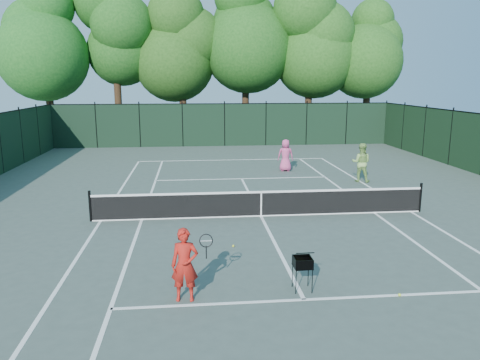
{
  "coord_description": "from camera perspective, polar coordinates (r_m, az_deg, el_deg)",
  "views": [
    {
      "loc": [
        -2.34,
        -15.58,
        4.67
      ],
      "look_at": [
        -0.64,
        1.0,
        1.1
      ],
      "focal_mm": 35.0,
      "sensor_mm": 36.0,
      "label": 1
    }
  ],
  "objects": [
    {
      "name": "center_service_line",
      "position": [
        16.43,
        2.57,
        -4.42
      ],
      "size": [
        0.1,
        12.8,
        0.01
      ],
      "primitive_type": "cube",
      "color": "white",
      "rests_on": "ground"
    },
    {
      "name": "baseline_far",
      "position": [
        27.96,
        -0.99,
        2.47
      ],
      "size": [
        10.97,
        0.1,
        0.01
      ],
      "primitive_type": "cube",
      "color": "white",
      "rests_on": "ground"
    },
    {
      "name": "service_line_far",
      "position": [
        22.59,
        0.2,
        0.16
      ],
      "size": [
        8.23,
        0.1,
        0.01
      ],
      "primitive_type": "cube",
      "color": "white",
      "rests_on": "ground"
    },
    {
      "name": "loose_ball_near_cart",
      "position": [
        11.17,
        18.88,
        -13.11
      ],
      "size": [
        0.07,
        0.07,
        0.07
      ],
      "primitive_type": "sphere",
      "color": "#D0F632",
      "rests_on": "ground"
    },
    {
      "name": "player_green",
      "position": [
        22.52,
        14.55,
        2.07
      ],
      "size": [
        1.08,
        0.99,
        1.81
      ],
      "rotation": [
        0.0,
        0.0,
        2.71
      ],
      "color": "#8BB85C",
      "rests_on": "ground"
    },
    {
      "name": "tree_5",
      "position": [
        40.43,
        15.53,
        15.97
      ],
      "size": [
        5.8,
        5.8,
        12.23
      ],
      "color": "black",
      "rests_on": "ground"
    },
    {
      "name": "coach",
      "position": [
        10.21,
        -6.73,
        -10.22
      ],
      "size": [
        0.93,
        0.58,
        1.61
      ],
      "rotation": [
        0.0,
        0.0,
        -0.06
      ],
      "color": "red",
      "rests_on": "ground"
    },
    {
      "name": "sideline_doubles_right",
      "position": [
        18.05,
        20.11,
        -3.65
      ],
      "size": [
        0.1,
        23.77,
        0.01
      ],
      "primitive_type": "cube",
      "color": "white",
      "rests_on": "ground"
    },
    {
      "name": "tree_0",
      "position": [
        38.74,
        -22.79,
        16.35
      ],
      "size": [
        6.4,
        6.4,
        13.14
      ],
      "color": "black",
      "rests_on": "ground"
    },
    {
      "name": "ground",
      "position": [
        16.43,
        2.57,
        -4.43
      ],
      "size": [
        90.0,
        90.0,
        0.0
      ],
      "primitive_type": "plane",
      "color": "#414F47",
      "rests_on": "ground"
    },
    {
      "name": "tree_1",
      "position": [
        38.22,
        -15.09,
        17.73
      ],
      "size": [
        6.8,
        6.8,
        13.98
      ],
      "color": "black",
      "rests_on": "ground"
    },
    {
      "name": "player_pink",
      "position": [
        24.52,
        5.57,
        3.03
      ],
      "size": [
        0.89,
        0.65,
        1.67
      ],
      "rotation": [
        0.0,
        0.0,
        2.98
      ],
      "color": "#CA477F",
      "rests_on": "ground"
    },
    {
      "name": "tree_4",
      "position": [
        38.49,
        8.58,
        17.13
      ],
      "size": [
        6.2,
        6.2,
        12.97
      ],
      "color": "black",
      "rests_on": "ground"
    },
    {
      "name": "sideline_singles_left",
      "position": [
        16.36,
        -11.88,
        -4.75
      ],
      "size": [
        0.1,
        23.77,
        0.01
      ],
      "primitive_type": "cube",
      "color": "white",
      "rests_on": "ground"
    },
    {
      "name": "fence_far",
      "position": [
        33.81,
        -1.89,
        6.7
      ],
      "size": [
        24.0,
        0.05,
        3.0
      ],
      "primitive_type": "cube",
      "color": "black",
      "rests_on": "ground"
    },
    {
      "name": "sideline_doubles_left",
      "position": [
        16.56,
        -16.62,
        -4.8
      ],
      "size": [
        0.1,
        23.77,
        0.01
      ],
      "primitive_type": "cube",
      "color": "white",
      "rests_on": "ground"
    },
    {
      "name": "loose_ball_midcourt",
      "position": [
        13.47,
        -0.82,
        -8.04
      ],
      "size": [
        0.07,
        0.07,
        0.07
      ],
      "primitive_type": "sphere",
      "color": "gold",
      "rests_on": "ground"
    },
    {
      "name": "ball_hopper",
      "position": [
        10.74,
        7.65,
        -9.96
      ],
      "size": [
        0.42,
        0.42,
        0.78
      ],
      "rotation": [
        0.0,
        0.0,
        0.03
      ],
      "color": "black",
      "rests_on": "ground"
    },
    {
      "name": "service_line_near",
      "position": [
        10.56,
        7.81,
        -14.25
      ],
      "size": [
        8.23,
        0.1,
        0.01
      ],
      "primitive_type": "cube",
      "color": "white",
      "rests_on": "ground"
    },
    {
      "name": "tree_3",
      "position": [
        38.37,
        0.7,
        18.57
      ],
      "size": [
        7.0,
        7.0,
        14.45
      ],
      "color": "black",
      "rests_on": "ground"
    },
    {
      "name": "tennis_net",
      "position": [
        16.3,
        2.59,
        -2.83
      ],
      "size": [
        11.69,
        0.09,
        1.06
      ],
      "color": "black",
      "rests_on": "ground"
    },
    {
      "name": "tree_2",
      "position": [
        37.51,
        -7.16,
        16.67
      ],
      "size": [
        6.0,
        6.0,
        12.4
      ],
      "color": "black",
      "rests_on": "ground"
    },
    {
      "name": "sideline_singles_right",
      "position": [
        17.5,
        16.06,
        -3.86
      ],
      "size": [
        0.1,
        23.77,
        0.01
      ],
      "primitive_type": "cube",
      "color": "white",
      "rests_on": "ground"
    }
  ]
}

